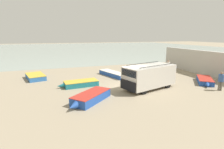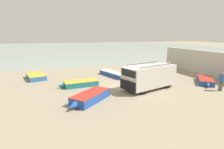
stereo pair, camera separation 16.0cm
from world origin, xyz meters
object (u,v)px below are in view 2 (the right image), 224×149
(fishing_rowboat_1, at_px, (90,97))
(fishing_rowboat_4, at_px, (80,83))
(fishing_rowboat_0, at_px, (114,74))
(fishing_rowboat_3, at_px, (36,76))
(fisherman_0, at_px, (169,66))
(fisherman_1, at_px, (221,80))
(fishing_rowboat_2, at_px, (205,81))
(parked_van, at_px, (149,76))

(fishing_rowboat_1, height_order, fishing_rowboat_4, fishing_rowboat_1)
(fishing_rowboat_0, height_order, fishing_rowboat_3, fishing_rowboat_3)
(fisherman_0, height_order, fisherman_1, fisherman_0)
(fishing_rowboat_2, relative_size, fishing_rowboat_3, 0.89)
(fishing_rowboat_1, xyz_separation_m, fishing_rowboat_4, (-0.06, 4.26, -0.06))
(fishing_rowboat_4, bearing_deg, fishing_rowboat_1, 85.74)
(fishing_rowboat_0, distance_m, fishing_rowboat_3, 8.90)
(fishing_rowboat_3, relative_size, fisherman_0, 2.25)
(fishing_rowboat_2, relative_size, fisherman_0, 2.01)
(fishing_rowboat_2, bearing_deg, parked_van, -52.76)
(parked_van, distance_m, fisherman_0, 7.21)
(fishing_rowboat_3, distance_m, fisherman_1, 18.62)
(fishing_rowboat_0, relative_size, fishing_rowboat_2, 1.49)
(parked_van, bearing_deg, fishing_rowboat_0, -92.37)
(parked_van, xyz_separation_m, fishing_rowboat_3, (-10.06, 7.42, -0.91))
(fishing_rowboat_0, height_order, fishing_rowboat_2, fishing_rowboat_0)
(parked_van, distance_m, fishing_rowboat_4, 6.54)
(fisherman_0, bearing_deg, fisherman_1, 11.98)
(fishing_rowboat_4, bearing_deg, fishing_rowboat_3, -52.05)
(fishing_rowboat_4, xyz_separation_m, fisherman_0, (11.33, 1.78, 0.78))
(fishing_rowboat_2, distance_m, fisherman_1, 2.58)
(fishing_rowboat_3, xyz_separation_m, fisherman_0, (15.58, -2.78, 0.78))
(fishing_rowboat_2, height_order, fisherman_1, fisherman_1)
(parked_van, bearing_deg, fishing_rowboat_3, -52.14)
(parked_van, xyz_separation_m, fishing_rowboat_0, (-1.34, 5.63, -0.92))
(fishing_rowboat_3, xyz_separation_m, fishing_rowboat_4, (4.25, -4.56, -0.00))
(fishing_rowboat_1, relative_size, fisherman_1, 2.18)
(fishing_rowboat_0, bearing_deg, fishing_rowboat_2, 35.71)
(fishing_rowboat_0, relative_size, fishing_rowboat_1, 1.42)
(parked_van, relative_size, fishing_rowboat_0, 1.04)
(fishing_rowboat_1, height_order, fishing_rowboat_2, fishing_rowboat_1)
(fisherman_1, bearing_deg, fishing_rowboat_2, 23.05)
(fishing_rowboat_2, xyz_separation_m, fishing_rowboat_4, (-12.21, 3.13, 0.00))
(fisherman_1, bearing_deg, parked_van, 106.84)
(fishing_rowboat_2, relative_size, fisherman_1, 2.08)
(parked_van, distance_m, fishing_rowboat_2, 6.47)
(fishing_rowboat_0, xyz_separation_m, fisherman_0, (6.86, -0.99, 0.78))
(fishing_rowboat_2, bearing_deg, fishing_rowboat_3, -75.33)
(fisherman_0, bearing_deg, fishing_rowboat_2, 21.45)
(fisherman_1, bearing_deg, fishing_rowboat_0, 81.94)
(fishing_rowboat_3, bearing_deg, parked_van, -140.32)
(fishing_rowboat_0, xyz_separation_m, fishing_rowboat_3, (-8.72, 1.79, 0.01))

